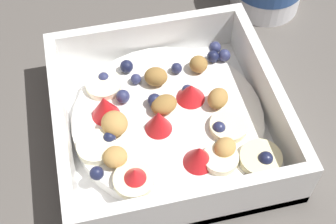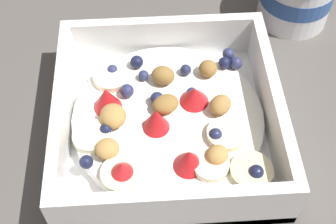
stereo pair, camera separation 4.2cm
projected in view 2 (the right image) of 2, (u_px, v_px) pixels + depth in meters
ground_plane at (176, 124)px, 0.45m from camera, size 2.40×2.40×0.00m
fruit_bowl at (167, 121)px, 0.43m from camera, size 0.20×0.20×0.06m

